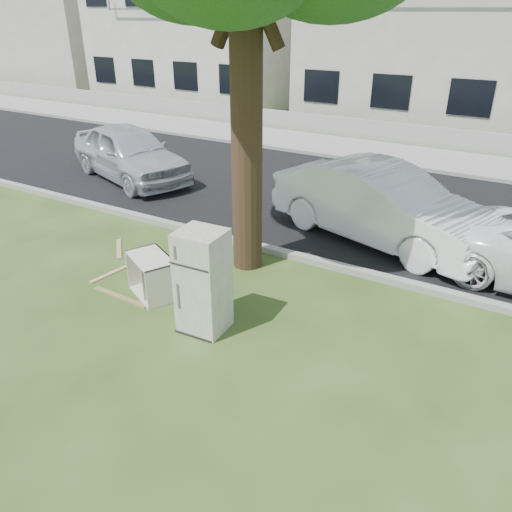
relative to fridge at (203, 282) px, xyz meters
The scene contains 16 objects.
ground 0.85m from the fridge, 112.71° to the left, with size 120.00×120.00×0.00m, color #2A4819.
road 6.35m from the fridge, 91.15° to the left, with size 120.00×7.00×0.01m, color black.
kerb_near 2.87m from the fridge, 92.64° to the left, with size 120.00×0.18×0.12m, color gray.
kerb_far 9.89m from the fridge, 90.74° to the left, with size 120.00×0.18×0.12m, color gray.
sidewalk 11.33m from the fridge, 90.64° to the left, with size 120.00×2.80×0.01m, color gray.
low_wall 12.91m from the fridge, 90.56° to the left, with size 120.00×0.15×0.70m, color gray.
townhouse_left 21.71m from the fridge, 124.26° to the left, with size 10.20×8.16×7.04m.
townhouse_center 18.04m from the fridge, 90.41° to the left, with size 11.22×8.16×7.44m.
filler_left 31.99m from the fridge, 144.99° to the left, with size 16.00×9.00×6.40m, color beige.
fridge is the anchor object (origin of this frame).
cabinet 1.42m from the fridge, 164.68° to the left, with size 0.90×0.56×0.70m, color beige.
plank_a 1.89m from the fridge, behind, with size 1.16×0.09×0.02m, color olive.
plank_b 3.46m from the fridge, 156.30° to the left, with size 0.92×0.09×0.02m, color tan.
plank_c 2.64m from the fridge, 169.17° to the left, with size 0.78×0.09×0.02m, color tan.
car_center 4.60m from the fridge, 74.55° to the left, with size 1.63×4.67×1.54m, color white.
car_left 7.86m from the fridge, 140.77° to the left, with size 1.75×4.36×1.49m, color silver.
Camera 1 is at (3.95, -5.32, 4.31)m, focal length 35.00 mm.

